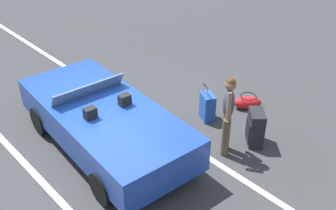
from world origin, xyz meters
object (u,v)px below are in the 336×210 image
at_px(suitcase_large_black, 255,128).
at_px(suitcase_medium_bright, 207,107).
at_px(convertible_car, 99,117).
at_px(duffel_bag, 248,103).
at_px(traveler_person, 228,112).

height_order(suitcase_large_black, suitcase_medium_bright, suitcase_medium_bright).
bearing_deg(convertible_car, suitcase_medium_bright, -108.30).
xyz_separation_m(suitcase_medium_bright, duffel_bag, (-0.35, -1.00, -0.15)).
bearing_deg(traveler_person, convertible_car, 0.59).
distance_m(suitcase_large_black, traveler_person, 0.90).
bearing_deg(convertible_car, traveler_person, -136.21).
height_order(suitcase_medium_bright, duffel_bag, suitcase_medium_bright).
bearing_deg(traveler_person, suitcase_medium_bright, -69.76).
relative_size(convertible_car, traveler_person, 2.58).
xyz_separation_m(convertible_car, duffel_bag, (-1.27, -3.21, -0.43)).
distance_m(suitcase_medium_bright, traveler_person, 1.34).
xyz_separation_m(suitcase_large_black, duffel_bag, (0.89, -0.95, -0.21)).
xyz_separation_m(suitcase_large_black, traveler_person, (0.22, 0.66, 0.56)).
relative_size(convertible_car, duffel_bag, 6.31).
height_order(suitcase_large_black, duffel_bag, suitcase_large_black).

